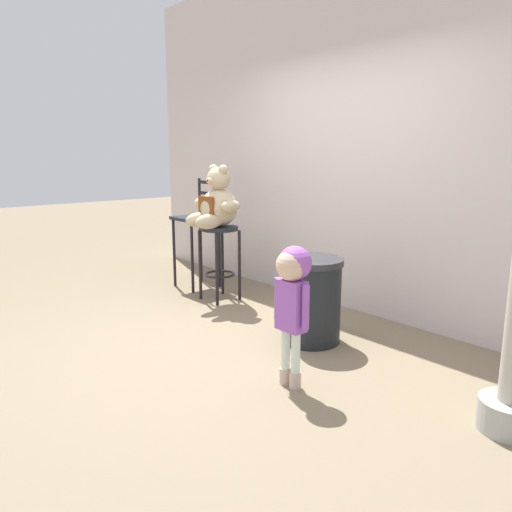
{
  "coord_description": "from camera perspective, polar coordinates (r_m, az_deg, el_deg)",
  "views": [
    {
      "loc": [
        3.05,
        -2.15,
        1.53
      ],
      "look_at": [
        -0.06,
        0.55,
        0.66
      ],
      "focal_mm": 34.92,
      "sensor_mm": 36.0,
      "label": 1
    }
  ],
  "objects": [
    {
      "name": "trash_bin",
      "position": [
        4.08,
        6.36,
        -5.01
      ],
      "size": [
        0.5,
        0.5,
        0.7
      ],
      "color": "black",
      "rests_on": "ground_plane"
    },
    {
      "name": "ground_plane",
      "position": [
        4.04,
        -5.43,
        -10.45
      ],
      "size": [
        24.0,
        24.0,
        0.0
      ],
      "primitive_type": "plane",
      "color": "#7F6E56"
    },
    {
      "name": "bar_chair_empty",
      "position": [
        5.68,
        -6.65,
        3.63
      ],
      "size": [
        0.43,
        0.43,
        1.23
      ],
      "color": "black",
      "rests_on": "ground_plane"
    },
    {
      "name": "bar_stool_with_teddy",
      "position": [
        5.16,
        -4.21,
        0.95
      ],
      "size": [
        0.39,
        0.39,
        0.78
      ],
      "color": "black",
      "rests_on": "ground_plane"
    },
    {
      "name": "teddy_bear",
      "position": [
        5.08,
        -4.56,
        5.93
      ],
      "size": [
        0.6,
        0.53,
        0.62
      ],
      "color": "#C0AC89",
      "rests_on": "bar_stool_with_teddy"
    },
    {
      "name": "child_walking",
      "position": [
        3.2,
        4.21,
        -3.46
      ],
      "size": [
        0.3,
        0.24,
        0.95
      ],
      "rotation": [
        0.0,
        0.0,
        -2.49
      ],
      "color": "#C7AA9C",
      "rests_on": "ground_plane"
    },
    {
      "name": "building_wall",
      "position": [
        5.01,
        11.75,
        13.66
      ],
      "size": [
        6.45,
        0.3,
        3.41
      ],
      "primitive_type": "cube",
      "color": "beige",
      "rests_on": "ground_plane"
    }
  ]
}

